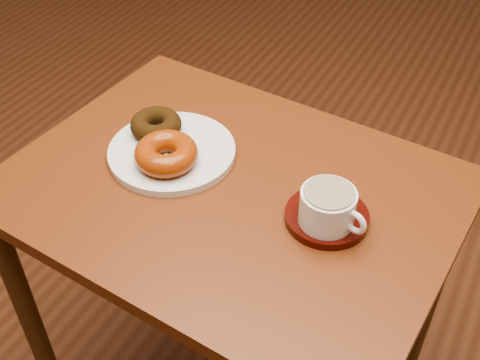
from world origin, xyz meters
The scene contains 8 objects.
ground centered at (0.00, 0.00, 0.00)m, with size 6.00×6.00×0.00m, color brown.
cafe_table centered at (-0.05, -0.29, 0.60)m, with size 0.80×0.63×0.71m.
donut_plate centered at (-0.18, -0.27, 0.72)m, with size 0.23×0.23×0.01m, color silver.
donut_cinnamon centered at (-0.23, -0.24, 0.74)m, with size 0.10×0.10×0.03m, color #321E0A.
donut_caramel centered at (-0.17, -0.30, 0.75)m, with size 0.15×0.15×0.04m.
saucer centered at (0.13, -0.29, 0.72)m, with size 0.14×0.14×0.01m, color #3B0C08.
coffee_cup centered at (0.14, -0.31, 0.76)m, with size 0.12×0.09×0.06m.
teaspoon centered at (0.09, -0.26, 0.73)m, with size 0.04×0.10×0.01m.
Camera 1 is at (0.33, -0.96, 1.41)m, focal length 45.00 mm.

